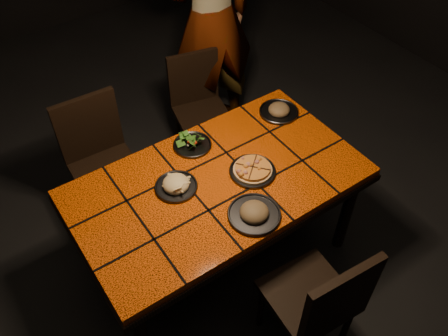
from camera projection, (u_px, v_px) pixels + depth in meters
room_shell at (216, 64)px, 2.06m from camera, size 6.04×7.04×3.08m
dining_table at (218, 189)px, 2.66m from camera, size 1.62×0.92×0.75m
chair_near at (321, 301)px, 2.34m from camera, size 0.44×0.44×0.91m
chair_far_left at (99, 154)px, 3.07m from camera, size 0.43×0.43×0.91m
chair_far_right at (198, 101)px, 3.52m from camera, size 0.45×0.45×0.84m
diner at (211, 19)px, 3.40m from camera, size 0.73×0.51×1.92m
plate_pizza at (253, 170)px, 2.63m from camera, size 0.31×0.31×0.04m
plate_pasta at (176, 185)px, 2.55m from camera, size 0.23×0.23×0.08m
plate_salad at (192, 143)px, 2.77m from camera, size 0.23×0.23×0.07m
plate_mushroom_a at (254, 213)px, 2.41m from camera, size 0.28×0.28×0.09m
plate_mushroom_b at (279, 110)px, 2.98m from camera, size 0.25×0.25×0.08m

